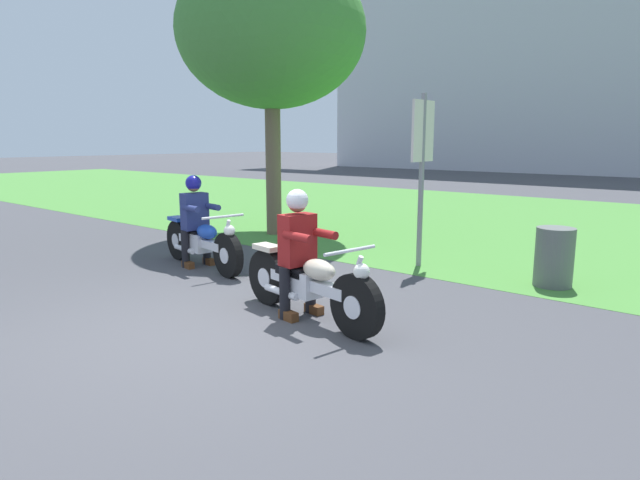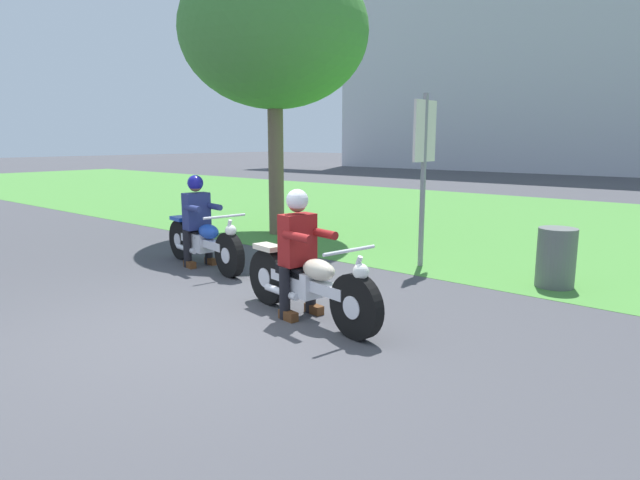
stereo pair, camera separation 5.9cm
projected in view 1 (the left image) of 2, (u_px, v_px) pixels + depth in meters
ground at (187, 334)px, 5.44m from camera, size 120.00×120.00×0.00m
grass_verge at (522, 223)px, 12.67m from camera, size 60.00×12.00×0.01m
motorcycle_lead at (308, 284)px, 5.80m from camera, size 2.14×0.70×0.89m
rider_lead at (299, 243)px, 5.85m from camera, size 0.60×0.52×1.41m
motorcycle_follow at (202, 243)px, 8.18m from camera, size 2.17×0.71×0.88m
rider_follow at (195, 214)px, 8.23m from camera, size 0.60×0.52×1.40m
tree_roadside at (271, 32)px, 10.51m from camera, size 3.70×3.70×5.48m
trash_can at (554, 257)px, 7.15m from camera, size 0.49×0.49×0.79m
sign_banner at (422, 153)px, 8.07m from camera, size 0.08×0.60×2.60m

